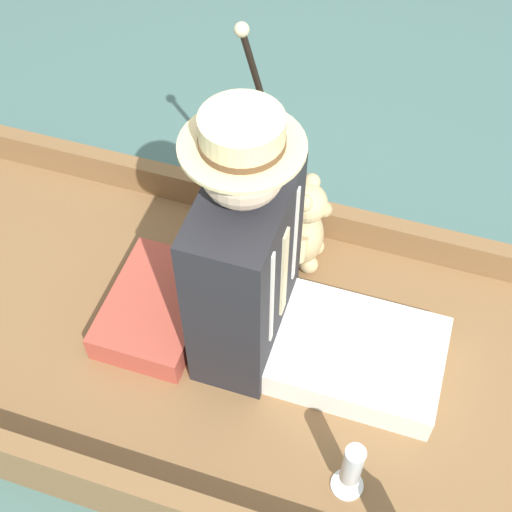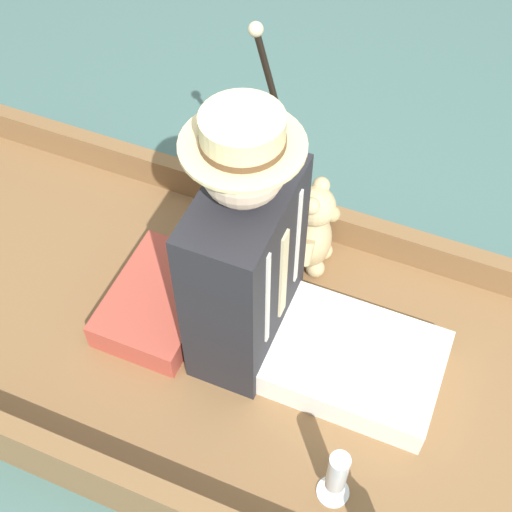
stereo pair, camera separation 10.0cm
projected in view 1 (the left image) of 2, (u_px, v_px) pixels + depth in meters
name	position (u px, v px, depth m)	size (l,w,h in m)	color
ground_plane	(282.00, 381.00, 2.38)	(16.00, 16.00, 0.00)	#476B66
punt_boat	(283.00, 368.00, 2.32)	(1.17, 3.10, 0.27)	brown
seat_cushion	(158.00, 307.00, 2.33)	(0.44, 0.30, 0.10)	#B24738
seated_person	(271.00, 278.00, 2.04)	(0.42, 0.78, 0.92)	white
teddy_bear	(306.00, 227.00, 2.38)	(0.26, 0.15, 0.37)	tan
wine_glass	(352.00, 467.00, 1.91)	(0.09, 0.09, 0.23)	silver
walking_cane	(271.00, 129.00, 2.19)	(0.04, 0.26, 0.86)	black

